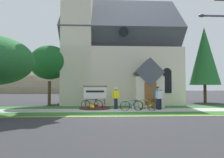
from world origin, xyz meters
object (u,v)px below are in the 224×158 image
(bicycle_orange, at_px, (145,105))
(bicycle_blue, at_px, (92,105))
(cyclist_in_yellow_jersey, at_px, (158,96))
(cyclist_in_white_jersey, at_px, (116,96))
(cyclist_in_red_jersey, at_px, (159,97))
(bicycle_red, at_px, (149,104))
(yard_deciduous_tree, at_px, (50,63))
(church_sign, at_px, (95,93))
(roadside_conifer, at_px, (204,56))
(bicycle_green, at_px, (132,106))

(bicycle_orange, relative_size, bicycle_blue, 0.98)
(cyclist_in_yellow_jersey, relative_size, cyclist_in_white_jersey, 1.05)
(cyclist_in_yellow_jersey, bearing_deg, cyclist_in_red_jersey, -86.24)
(bicycle_red, distance_m, yard_deciduous_tree, 9.94)
(bicycle_orange, bearing_deg, cyclist_in_red_jersey, 19.14)
(yard_deciduous_tree, bearing_deg, bicycle_blue, -42.45)
(church_sign, height_order, bicycle_blue, church_sign)
(bicycle_red, bearing_deg, church_sign, 167.53)
(bicycle_orange, bearing_deg, church_sign, 153.98)
(cyclist_in_yellow_jersey, height_order, cyclist_in_white_jersey, cyclist_in_yellow_jersey)
(bicycle_red, bearing_deg, cyclist_in_white_jersey, 178.51)
(bicycle_blue, distance_m, roadside_conifer, 14.25)
(church_sign, bearing_deg, bicycle_orange, -26.02)
(cyclist_in_yellow_jersey, distance_m, cyclist_in_white_jersey, 3.27)
(cyclist_in_yellow_jersey, bearing_deg, bicycle_green, -157.81)
(bicycle_blue, bearing_deg, roadside_conifer, 27.20)
(cyclist_in_yellow_jersey, height_order, yard_deciduous_tree, yard_deciduous_tree)
(bicycle_green, relative_size, cyclist_in_red_jersey, 1.04)
(cyclist_in_red_jersey, relative_size, yard_deciduous_tree, 0.30)
(church_sign, distance_m, bicycle_red, 4.40)
(church_sign, distance_m, roadside_conifer, 13.38)
(cyclist_in_white_jersey, distance_m, roadside_conifer, 12.44)
(bicycle_blue, bearing_deg, yard_deciduous_tree, 137.55)
(church_sign, xyz_separation_m, bicycle_orange, (3.70, -1.81, -0.84))
(cyclist_in_red_jersey, xyz_separation_m, yard_deciduous_tree, (-9.23, 4.06, 2.99))
(bicycle_blue, xyz_separation_m, cyclist_in_yellow_jersey, (5.08, 0.02, 0.66))
(church_sign, height_order, bicycle_green, church_sign)
(bicycle_red, xyz_separation_m, bicycle_orange, (-0.52, -0.87, 0.00))
(bicycle_green, height_order, cyclist_in_white_jersey, cyclist_in_white_jersey)
(bicycle_green, xyz_separation_m, cyclist_in_yellow_jersey, (2.17, 0.88, 0.66))
(church_sign, bearing_deg, roadside_conifer, 23.22)
(bicycle_red, relative_size, bicycle_blue, 1.05)
(church_sign, height_order, roadside_conifer, roadside_conifer)
(cyclist_in_white_jersey, bearing_deg, roadside_conifer, 30.26)
(cyclist_in_yellow_jersey, distance_m, roadside_conifer, 10.07)
(bicycle_red, height_order, cyclist_in_white_jersey, cyclist_in_white_jersey)
(church_sign, distance_m, cyclist_in_yellow_jersey, 5.01)
(cyclist_in_red_jersey, height_order, roadside_conifer, roadside_conifer)
(cyclist_in_red_jersey, bearing_deg, cyclist_in_yellow_jersey, 93.76)
(church_sign, distance_m, cyclist_in_red_jersey, 5.11)
(bicycle_orange, bearing_deg, bicycle_blue, 169.71)
(bicycle_green, xyz_separation_m, yard_deciduous_tree, (-7.04, 4.64, 3.60))
(cyclist_in_red_jersey, xyz_separation_m, roadside_conifer, (6.86, 6.44, 4.11))
(bicycle_green, bearing_deg, bicycle_blue, 163.48)
(bicycle_red, relative_size, bicycle_green, 1.02)
(bicycle_green, xyz_separation_m, cyclist_in_white_jersey, (-1.09, 1.10, 0.61))
(bicycle_green, distance_m, cyclist_in_yellow_jersey, 2.43)
(bicycle_green, xyz_separation_m, bicycle_blue, (-2.91, 0.86, 0.01))
(bicycle_orange, distance_m, roadside_conifer, 11.59)
(church_sign, height_order, cyclist_in_yellow_jersey, church_sign)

